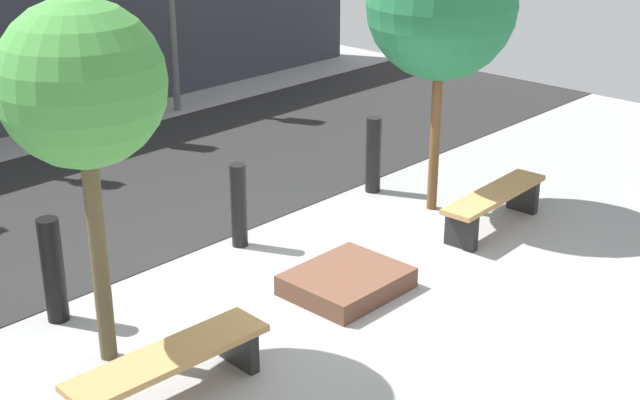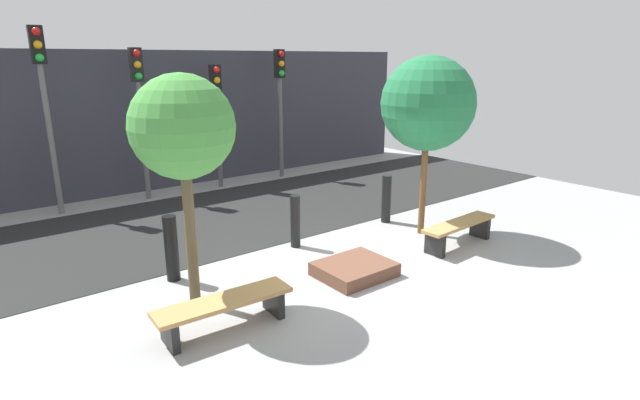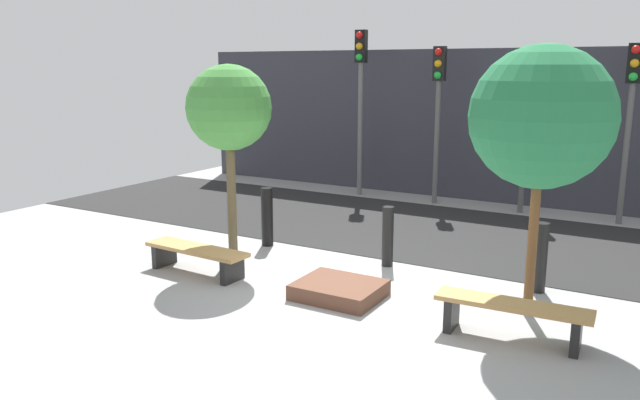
{
  "view_description": "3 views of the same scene",
  "coord_description": "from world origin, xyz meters",
  "views": [
    {
      "loc": [
        -6.2,
        -5.57,
        4.34
      ],
      "look_at": [
        -0.43,
        -0.12,
        1.15
      ],
      "focal_mm": 50.0,
      "sensor_mm": 36.0,
      "label": 1
    },
    {
      "loc": [
        -5.04,
        -5.65,
        3.42
      ],
      "look_at": [
        -0.32,
        0.4,
        1.23
      ],
      "focal_mm": 28.0,
      "sensor_mm": 36.0,
      "label": 2
    },
    {
      "loc": [
        3.96,
        -7.44,
        3.2
      ],
      "look_at": [
        -0.41,
        0.07,
        1.33
      ],
      "focal_mm": 35.0,
      "sensor_mm": 36.0,
      "label": 3
    }
  ],
  "objects": [
    {
      "name": "traffic_light_west",
      "position": [
        -3.01,
        6.53,
        2.79
      ],
      "size": [
        0.28,
        0.27,
        4.07
      ],
      "color": "slate",
      "rests_on": "ground"
    },
    {
      "name": "bench_right",
      "position": [
        2.44,
        -0.3,
        0.34
      ],
      "size": [
        1.82,
        0.48,
        0.47
      ],
      "rotation": [
        0.0,
        0.0,
        0.05
      ],
      "color": "black",
      "rests_on": "ground"
    },
    {
      "name": "bollard_center",
      "position": [
        2.38,
        1.56,
        0.51
      ],
      "size": [
        0.2,
        0.2,
        1.03
      ],
      "primitive_type": "cylinder",
      "color": "black",
      "rests_on": "ground"
    },
    {
      "name": "traffic_light_mid_east",
      "position": [
        1.0,
        6.53,
        2.26
      ],
      "size": [
        0.28,
        0.27,
        3.25
      ],
      "color": "#4F4F4F",
      "rests_on": "ground"
    },
    {
      "name": "traffic_light_east",
      "position": [
        3.01,
        6.53,
        2.52
      ],
      "size": [
        0.28,
        0.27,
        3.65
      ],
      "color": "#555555",
      "rests_on": "ground"
    },
    {
      "name": "tree_behind_left_bench",
      "position": [
        -2.44,
        0.62,
        2.52
      ],
      "size": [
        1.4,
        1.4,
        3.24
      ],
      "color": "brown",
      "rests_on": "ground"
    },
    {
      "name": "bollard_far_left",
      "position": [
        -2.38,
        1.56,
        0.53
      ],
      "size": [
        0.21,
        0.21,
        1.07
      ],
      "primitive_type": "cylinder",
      "color": "black",
      "rests_on": "ground"
    },
    {
      "name": "tree_behind_right_bench",
      "position": [
        2.44,
        0.62,
        2.58
      ],
      "size": [
        1.79,
        1.79,
        3.48
      ],
      "color": "brown",
      "rests_on": "ground"
    },
    {
      "name": "traffic_light_mid_west",
      "position": [
        -1.0,
        6.53,
        2.52
      ],
      "size": [
        0.28,
        0.27,
        3.65
      ],
      "color": "#585858",
      "rests_on": "ground"
    },
    {
      "name": "planter_bed",
      "position": [
        0.0,
        -0.1,
        0.11
      ],
      "size": [
        1.16,
        0.97,
        0.22
      ],
      "primitive_type": "cube",
      "color": "brown",
      "rests_on": "ground"
    },
    {
      "name": "ground_plane",
      "position": [
        0.0,
        0.0,
        0.0
      ],
      "size": [
        18.0,
        18.0,
        0.0
      ],
      "primitive_type": "plane",
      "color": "#949494"
    },
    {
      "name": "bench_left",
      "position": [
        -2.44,
        -0.3,
        0.31
      ],
      "size": [
        1.84,
        0.54,
        0.42
      ],
      "rotation": [
        0.0,
        0.0,
        -0.05
      ],
      "color": "black",
      "rests_on": "ground"
    },
    {
      "name": "road_strip",
      "position": [
        0.0,
        4.03,
        0.01
      ],
      "size": [
        18.0,
        4.44,
        0.01
      ],
      "primitive_type": "cube",
      "color": "#242424",
      "rests_on": "ground"
    },
    {
      "name": "building_facade",
      "position": [
        0.0,
        7.57,
        1.81
      ],
      "size": [
        16.2,
        0.5,
        3.62
      ],
      "primitive_type": "cube",
      "color": "#33333D",
      "rests_on": "ground"
    },
    {
      "name": "bollard_left",
      "position": [
        0.0,
        1.56,
        0.5
      ],
      "size": [
        0.18,
        0.18,
        0.99
      ],
      "primitive_type": "cylinder",
      "color": "black",
      "rests_on": "ground"
    }
  ]
}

